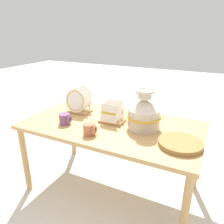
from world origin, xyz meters
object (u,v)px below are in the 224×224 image
dish_rack_round_plates (79,103)px  mug_terracotta_glaze (90,129)px  dish_rack_square_plates (112,117)px  mug_plum_glaze (65,119)px  ceramic_vase (144,113)px  wicker_charger_stack (180,143)px

dish_rack_round_plates → mug_terracotta_glaze: 0.51m
dish_rack_square_plates → mug_terracotta_glaze: (-0.05, -0.31, -0.00)m
mug_terracotta_glaze → dish_rack_square_plates: bearing=81.3°
mug_plum_glaze → mug_terracotta_glaze: bearing=-15.2°
dish_rack_square_plates → mug_plum_glaze: bearing=-147.3°
ceramic_vase → wicker_charger_stack: 0.39m
ceramic_vase → dish_rack_round_plates: bearing=174.2°
mug_terracotta_glaze → wicker_charger_stack: bearing=11.5°
dish_rack_round_plates → dish_rack_square_plates: dish_rack_round_plates is taller
dish_rack_round_plates → dish_rack_square_plates: (0.40, -0.06, -0.04)m
dish_rack_square_plates → wicker_charger_stack: bearing=-15.2°
dish_rack_square_plates → mug_terracotta_glaze: dish_rack_square_plates is taller
dish_rack_round_plates → mug_plum_glaze: dish_rack_round_plates is taller
ceramic_vase → dish_rack_square_plates: ceramic_vase is taller
wicker_charger_stack → ceramic_vase: bearing=153.9°
ceramic_vase → mug_plum_glaze: ceramic_vase is taller
mug_plum_glaze → dish_rack_square_plates: bearing=32.7°
ceramic_vase → dish_rack_round_plates: 0.70m
dish_rack_square_plates → mug_plum_glaze: size_ratio=2.08×
dish_rack_square_plates → mug_plum_glaze: 0.42m
dish_rack_round_plates → dish_rack_square_plates: 0.41m
dish_rack_square_plates → ceramic_vase: bearing=-1.5°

